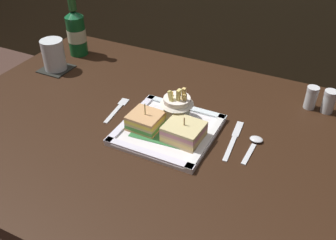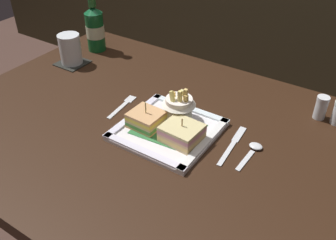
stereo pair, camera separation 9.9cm
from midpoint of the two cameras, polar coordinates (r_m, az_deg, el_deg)
dining_table at (r=1.07m, az=2.70°, el=-5.77°), size 1.31×0.87×0.78m
square_plate at (r=1.01m, az=2.76°, el=-1.61°), size 0.25×0.25×0.02m
sandwich_half_left at (r=1.01m, az=-0.55°, el=0.00°), size 0.09×0.08×0.08m
sandwich_half_right at (r=0.96m, az=5.08°, el=-2.11°), size 0.10×0.09×0.07m
fries_cup at (r=1.02m, az=4.66°, el=2.13°), size 0.09×0.09×0.11m
beer_bottle at (r=1.44m, az=-9.13°, el=13.75°), size 0.07×0.07×0.25m
drink_coaster at (r=1.39m, az=-12.38°, el=8.43°), size 0.10×0.10×0.00m
water_glass at (r=1.37m, az=-12.64°, el=10.23°), size 0.08×0.08×0.11m
fork at (r=1.12m, az=-4.35°, el=2.14°), size 0.03×0.13×0.00m
knife at (r=1.00m, az=12.73°, el=-3.64°), size 0.03×0.18×0.00m
spoon at (r=0.98m, az=15.73°, el=-4.47°), size 0.04×0.12×0.01m
salt_shaker at (r=1.15m, az=24.57°, el=1.49°), size 0.04×0.04×0.07m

